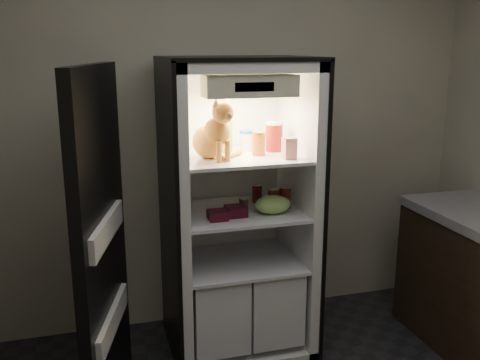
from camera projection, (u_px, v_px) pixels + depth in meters
The scene contains 16 objects.
room_shell at pixel (340, 135), 1.93m from camera, with size 3.60×3.60×3.60m.
refrigerator at pixel (237, 230), 3.42m from camera, with size 0.90×0.72×1.88m.
fridge_door at pixel (103, 251), 2.73m from camera, with size 0.28×0.86×1.85m.
tabby_cat at pixel (213, 135), 3.10m from camera, with size 0.34×0.37×0.37m.
parmesan_shaker at pixel (226, 136), 3.28m from camera, with size 0.08×0.08×0.20m.
mayo_tub at pixel (247, 140), 3.37m from camera, with size 0.09×0.09×0.13m.
salsa_jar at pixel (259, 144), 3.22m from camera, with size 0.08×0.08×0.14m.
pepper_jar at pixel (274, 137), 3.34m from camera, with size 0.11×0.11×0.18m.
cream_carton at pixel (289, 148), 3.12m from camera, with size 0.07×0.07×0.12m, color beige.
soda_can_a at pixel (257, 193), 3.48m from camera, with size 0.06×0.06×0.12m.
soda_can_b at pixel (285, 197), 3.36m from camera, with size 0.07×0.07×0.14m.
soda_can_c at pixel (274, 199), 3.34m from camera, with size 0.07×0.07×0.13m.
condiment_jar at pixel (244, 204), 3.32m from camera, with size 0.06×0.06×0.08m.
grape_bag at pixel (273, 204), 3.25m from camera, with size 0.22×0.16×0.11m, color #8BBA56.
berry_box_left at pixel (218, 215), 3.14m from camera, with size 0.11×0.11×0.06m, color #500D21.
berry_box_right at pixel (236, 211), 3.21m from camera, with size 0.12×0.12×0.06m, color #500D21.
Camera 1 is at (-0.87, -1.73, 1.93)m, focal length 40.00 mm.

